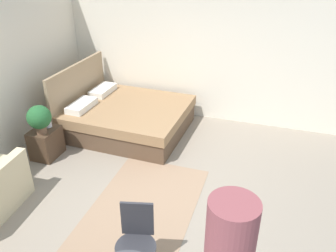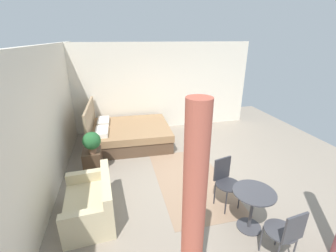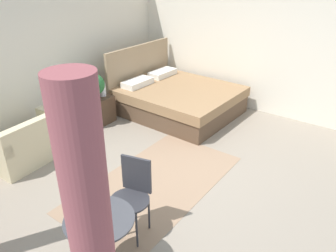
# 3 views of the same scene
# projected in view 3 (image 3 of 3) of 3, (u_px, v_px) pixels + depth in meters

# --- Properties ---
(ground_plane) EXTENTS (8.82, 8.82, 0.02)m
(ground_plane) POSITION_uv_depth(u_px,v_px,m) (179.00, 173.00, 4.88)
(ground_plane) COLOR gray
(wall_back) EXTENTS (8.82, 0.12, 2.78)m
(wall_back) POSITION_uv_depth(u_px,v_px,m) (43.00, 51.00, 5.78)
(wall_back) COLOR silver
(wall_back) RESTS_ON ground
(wall_right) EXTENTS (0.12, 5.82, 2.78)m
(wall_right) POSITION_uv_depth(u_px,v_px,m) (265.00, 43.00, 6.35)
(wall_right) COLOR silver
(wall_right) RESTS_ON ground
(area_rug) EXTENTS (2.60, 1.41, 0.01)m
(area_rug) POSITION_uv_depth(u_px,v_px,m) (156.00, 183.00, 4.65)
(area_rug) COLOR #93755B
(area_rug) RESTS_ON ground
(bed) EXTENTS (1.94, 2.24, 1.24)m
(bed) POSITION_uv_depth(u_px,v_px,m) (177.00, 98.00, 6.71)
(bed) COLOR brown
(bed) RESTS_ON ground
(couch) EXTENTS (1.29, 0.85, 0.74)m
(couch) POSITION_uv_depth(u_px,v_px,m) (30.00, 143.00, 5.14)
(couch) COLOR beige
(couch) RESTS_ON ground
(nightstand) EXTENTS (0.50, 0.40, 0.51)m
(nightstand) POSITION_uv_depth(u_px,v_px,m) (99.00, 110.00, 6.28)
(nightstand) COLOR #473323
(nightstand) RESTS_ON ground
(potted_plant) EXTENTS (0.39, 0.39, 0.49)m
(potted_plant) POSITION_uv_depth(u_px,v_px,m) (94.00, 85.00, 5.95)
(potted_plant) COLOR brown
(potted_plant) RESTS_ON nightstand
(vase) EXTENTS (0.13, 0.13, 0.23)m
(vase) POSITION_uv_depth(u_px,v_px,m) (102.00, 90.00, 6.20)
(vase) COLOR silver
(vase) RESTS_ON nightstand
(balcony_table) EXTENTS (0.65, 0.65, 0.70)m
(balcony_table) POSITION_uv_depth(u_px,v_px,m) (101.00, 236.00, 3.10)
(balcony_table) COLOR #3F3F44
(balcony_table) RESTS_ON ground
(cafe_chair_near_couch) EXTENTS (0.53, 0.53, 0.92)m
(cafe_chair_near_couch) POSITION_uv_depth(u_px,v_px,m) (133.00, 190.00, 3.62)
(cafe_chair_near_couch) COLOR #2D2D33
(cafe_chair_near_couch) RESTS_ON ground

